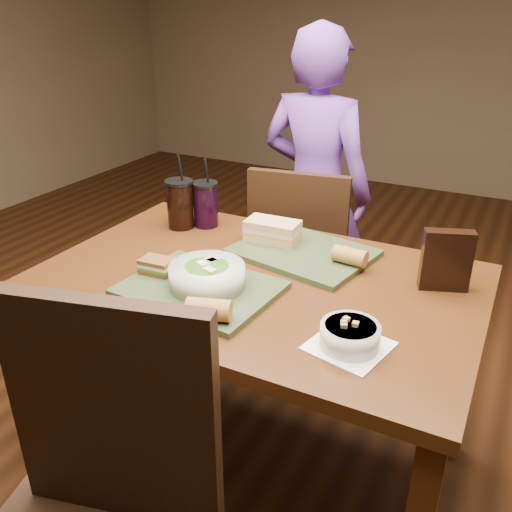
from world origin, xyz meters
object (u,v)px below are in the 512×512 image
Objects in this scene: baguette_near at (209,309)px; cup_berry at (206,204)px; cup_cola at (180,204)px; diner at (315,192)px; chip_bag at (446,260)px; tray_far at (303,252)px; baguette_far at (350,256)px; salad_bowl at (207,274)px; sandwich_far at (273,231)px; chair_far at (305,261)px; sandwich_near at (157,266)px; soup_bowl at (350,335)px; tray_near at (200,289)px; dining_table at (256,303)px.

cup_berry is at bearing 122.60° from baguette_near.
cup_cola is (-0.44, 0.52, 0.04)m from baguette_near.
diner is 1.02m from chip_bag.
baguette_far reaches higher than tray_far.
salad_bowl and sandwich_far have the same top height.
chair_far is 5.08× the size of sandwich_far.
salad_bowl is 2.17× the size of sandwich_near.
chair_far is 0.37m from diner.
salad_bowl is at bearing -93.66° from sandwich_far.
diner is 1.08m from salad_bowl.
cup_cola is (-0.17, 0.37, 0.05)m from sandwich_near.
salad_bowl is 1.90× the size of baguette_near.
diner is at bearing 115.14° from soup_bowl.
chip_bag is (0.28, 0.00, 0.05)m from baguette_far.
cup_cola is at bearing 73.85° from diner.
sandwich_far reaches higher than sandwich_near.
diner reaches higher than salad_bowl.
baguette_far is at bearing 33.19° from sandwich_near.
tray_near is 0.51m from cup_berry.
tray_near is at bearing -49.65° from cup_cola.
sandwich_far is (0.04, 0.39, 0.04)m from tray_near.
soup_bowl is at bearing -55.11° from tray_far.
diner reaches higher than tray_far.
tray_far is at bearing -10.28° from cup_berry.
chair_far is 0.83m from salad_bowl.
diner reaches higher than dining_table.
cup_berry is (-0.26, -0.35, 0.32)m from chair_far.
cup_cola reaches higher than dining_table.
baguette_near is at bearing -83.03° from chair_far.
tray_near is 3.72× the size of baguette_near.
salad_bowl is (-0.08, -0.14, 0.14)m from dining_table.
baguette_far is 0.28m from chip_bag.
cup_berry reaches higher than tray_far.
dining_table is 0.22m from salad_bowl.
baguette_far is at bearing 108.41° from soup_bowl.
cup_berry is at bearing 141.00° from dining_table.
cup_cola reaches higher than tray_far.
dining_table is at bearing -141.88° from baguette_far.
baguette_near is 0.44× the size of cup_berry.
sandwich_far reaches higher than tray_far.
sandwich_near is at bearing -177.37° from chip_bag.
sandwich_near is 0.56× the size of chip_bag.
salad_bowl is 0.51m from cup_cola.
diner reaches higher than tray_near.
chair_far is 0.50m from sandwich_far.
chair_far is 8.86× the size of baguette_far.
chip_bag reaches higher than sandwich_near.
diner is at bearing 74.68° from cup_berry.
salad_bowl is at bearing 29.59° from tray_near.
tray_near is (-0.10, -0.15, 0.10)m from dining_table.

